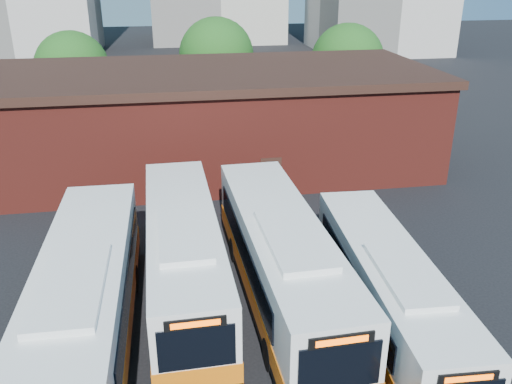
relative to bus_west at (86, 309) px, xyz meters
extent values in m
plane|color=black|center=(5.81, -1.73, -1.72)|extent=(220.00, 220.00, 0.00)
cube|color=white|center=(0.00, 0.04, 0.25)|extent=(3.00, 13.35, 3.16)
cube|color=orange|center=(0.00, 0.04, -0.66)|extent=(3.05, 13.41, 0.78)
cube|color=black|center=(0.00, 0.04, -1.22)|extent=(3.04, 13.40, 0.28)
cube|color=black|center=(-1.44, 0.50, 0.56)|extent=(0.19, 10.39, 1.17)
cube|color=black|center=(1.45, 0.47, 0.56)|extent=(0.19, 10.39, 1.17)
cube|color=white|center=(-0.02, -1.62, 1.94)|extent=(1.98, 4.68, 0.24)
cylinder|color=black|center=(-1.24, 3.61, -1.16)|extent=(0.37, 1.11, 1.11)
cylinder|color=black|center=(1.33, 3.57, -1.16)|extent=(0.37, 1.11, 1.11)
cube|color=white|center=(3.44, 3.16, 0.17)|extent=(2.94, 12.79, 3.03)
cube|color=orange|center=(3.44, 3.16, -0.71)|extent=(2.99, 12.85, 0.74)
cube|color=black|center=(3.44, 3.16, -1.24)|extent=(2.98, 12.84, 0.27)
cube|color=black|center=(3.55, -3.24, 0.46)|extent=(2.30, 0.10, 1.43)
cube|color=black|center=(3.55, -3.25, 1.34)|extent=(1.81, 0.10, 0.34)
cube|color=#FF5905|center=(3.56, -3.29, 1.34)|extent=(1.43, 0.05, 0.19)
cube|color=black|center=(2.05, 3.56, 0.46)|extent=(0.23, 9.94, 1.12)
cube|color=black|center=(4.81, 3.61, 0.46)|extent=(0.23, 9.94, 1.12)
cube|color=white|center=(3.47, 1.57, 1.79)|extent=(1.92, 4.49, 0.23)
cylinder|color=black|center=(2.28, -0.47, -1.19)|extent=(0.36, 1.07, 1.06)
cylinder|color=black|center=(4.73, -0.43, -1.19)|extent=(0.36, 1.07, 1.06)
cylinder|color=black|center=(2.15, 6.54, -1.19)|extent=(0.36, 1.07, 1.06)
cylinder|color=black|center=(4.61, 6.58, -1.19)|extent=(0.36, 1.07, 1.06)
cube|color=white|center=(7.18, 1.85, 0.24)|extent=(3.22, 13.33, 3.15)
cube|color=orange|center=(7.18, 1.85, -0.67)|extent=(3.28, 13.38, 0.77)
cube|color=black|center=(7.18, 1.85, -1.22)|extent=(3.27, 13.37, 0.28)
cube|color=black|center=(7.39, -4.80, 0.54)|extent=(2.39, 0.14, 1.49)
cube|color=black|center=(7.39, -4.82, 1.46)|extent=(1.88, 0.12, 0.35)
cube|color=#FF5905|center=(7.39, -4.85, 1.46)|extent=(1.49, 0.07, 0.20)
cube|color=black|center=(5.74, 2.25, 0.54)|extent=(0.37, 10.33, 1.16)
cube|color=black|center=(8.60, 2.33, 0.54)|extent=(0.37, 10.33, 1.16)
cube|color=white|center=(7.24, 0.19, 1.92)|extent=(2.06, 4.69, 0.24)
cylinder|color=black|center=(6.03, -1.94, -1.17)|extent=(0.39, 1.11, 1.10)
cylinder|color=black|center=(8.57, -1.86, -1.17)|extent=(0.39, 1.11, 1.10)
cylinder|color=black|center=(5.80, 5.34, -1.17)|extent=(0.39, 1.11, 1.10)
cylinder|color=black|center=(8.35, 5.42, -1.17)|extent=(0.39, 1.11, 1.10)
cube|color=white|center=(10.61, -0.49, -0.01)|extent=(3.05, 11.66, 2.74)
cube|color=orange|center=(10.61, -0.49, -0.80)|extent=(3.10, 11.71, 0.67)
cube|color=black|center=(10.61, -0.49, -1.28)|extent=(3.09, 11.70, 0.24)
cube|color=black|center=(10.31, -6.30, 1.05)|extent=(1.64, 0.14, 0.31)
cube|color=#FF5905|center=(10.30, -6.33, 1.05)|extent=(1.30, 0.09, 0.17)
cube|color=black|center=(9.38, -0.04, 0.26)|extent=(0.51, 9.00, 1.01)
cube|color=black|center=(11.88, -0.17, 0.26)|extent=(0.51, 9.00, 1.01)
cube|color=white|center=(10.53, -1.93, 1.46)|extent=(1.88, 4.12, 0.21)
cylinder|color=black|center=(9.33, -3.70, -1.24)|extent=(0.36, 0.98, 0.96)
cylinder|color=black|center=(11.55, -3.81, -1.24)|extent=(0.36, 0.98, 0.96)
cylinder|color=black|center=(9.65, 2.65, -1.24)|extent=(0.36, 0.98, 0.96)
cylinder|color=black|center=(11.88, 2.53, -1.24)|extent=(0.36, 0.98, 0.96)
cube|color=maroon|center=(5.81, 18.27, 1.28)|extent=(28.00, 12.00, 6.00)
cube|color=black|center=(5.81, 18.27, 4.43)|extent=(28.60, 12.60, 0.50)
cube|color=black|center=(8.81, 12.24, -0.52)|extent=(1.20, 0.08, 2.40)
cylinder|color=#382314|center=(-4.19, 30.27, -0.37)|extent=(0.36, 0.36, 2.70)
sphere|color=#154914|center=(-4.19, 30.27, 2.93)|extent=(6.00, 6.00, 6.00)
cylinder|color=#382314|center=(7.81, 32.27, -0.24)|extent=(0.36, 0.36, 2.95)
sphere|color=#154914|center=(7.81, 32.27, 3.37)|extent=(6.56, 6.56, 6.56)
cylinder|color=#382314|center=(18.81, 29.27, -0.31)|extent=(0.36, 0.36, 2.81)
sphere|color=#154914|center=(18.81, 29.27, 3.12)|extent=(6.24, 6.24, 6.24)
camera|label=1|loc=(3.13, -16.11, 10.81)|focal=38.00mm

